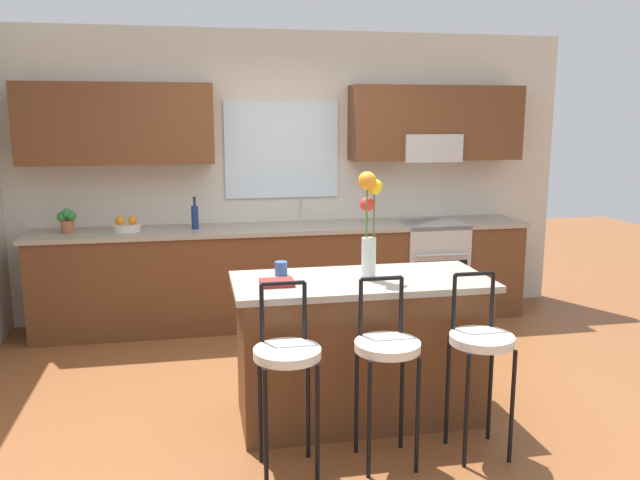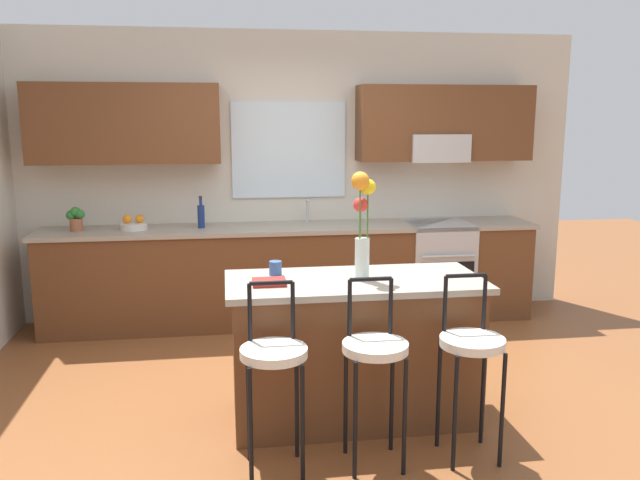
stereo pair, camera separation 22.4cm
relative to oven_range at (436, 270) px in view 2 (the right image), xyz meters
name	(u,v)px [view 2 (the right image)]	position (x,y,z in m)	size (l,w,h in m)	color
ground_plane	(319,396)	(-1.39, -1.68, -0.46)	(14.00, 14.00, 0.00)	brown
back_wall_assembly	(292,160)	(-1.36, 0.31, 1.05)	(5.60, 0.50, 2.70)	beige
counter_run	(293,273)	(-1.39, 0.02, 0.01)	(4.56, 0.64, 0.92)	brown
sink_faucet	(307,208)	(-1.23, 0.17, 0.60)	(0.02, 0.13, 0.23)	#B7BABC
oven_range	(436,270)	(0.00, 0.00, 0.00)	(0.60, 0.64, 0.92)	#B7BABC
kitchen_island	(354,349)	(-1.22, -2.01, 0.00)	(1.59, 0.72, 0.92)	brown
bar_stool_near	(274,361)	(-1.77, -2.58, 0.18)	(0.36, 0.36, 1.04)	black
bar_stool_middle	(375,355)	(-1.22, -2.58, 0.18)	(0.36, 0.36, 1.04)	black
bar_stool_far	(471,350)	(-0.67, -2.58, 0.18)	(0.36, 0.36, 1.04)	black
flower_vase	(362,219)	(-1.18, -2.04, 0.84)	(0.16, 0.14, 0.67)	silver
mug_ceramic	(275,268)	(-1.70, -1.84, 0.51)	(0.08, 0.08, 0.09)	#33518C
cookbook	(269,282)	(-1.75, -2.08, 0.48)	(0.20, 0.15, 0.03)	maroon
fruit_bowl_oranges	(134,225)	(-2.81, 0.02, 0.50)	(0.24, 0.24, 0.13)	silver
bottle_olive_oil	(201,216)	(-2.22, 0.02, 0.57)	(0.06, 0.06, 0.29)	navy
potted_plant_small	(76,218)	(-3.31, 0.03, 0.57)	(0.17, 0.11, 0.21)	#9E5B3D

